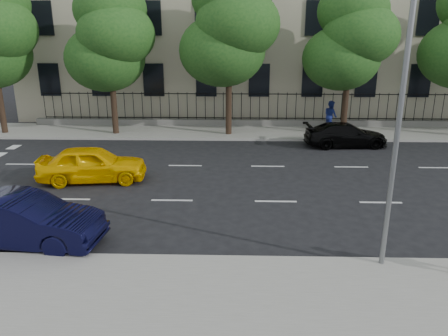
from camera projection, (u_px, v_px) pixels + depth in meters
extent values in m
plane|color=black|center=(282.00, 230.00, 14.35)|extent=(120.00, 120.00, 0.00)
cube|color=gray|center=(299.00, 300.00, 10.52)|extent=(60.00, 4.00, 0.15)
cube|color=gray|center=(260.00, 132.00, 27.66)|extent=(60.00, 4.00, 0.15)
cube|color=slate|center=(259.00, 122.00, 29.19)|extent=(30.00, 0.50, 0.40)
cube|color=black|center=(259.00, 118.00, 29.10)|extent=(28.80, 0.05, 0.05)
cube|color=black|center=(260.00, 94.00, 28.62)|extent=(28.80, 0.05, 0.05)
cylinder|color=slate|center=(399.00, 120.00, 10.83)|extent=(0.14, 0.14, 8.00)
cylinder|color=#382619|center=(1.00, 107.00, 26.82)|extent=(0.36, 0.36, 3.15)
cylinder|color=#382619|center=(114.00, 109.00, 26.66)|extent=(0.36, 0.36, 2.97)
ellipsoid|color=#1C4B19|center=(105.00, 59.00, 26.05)|extent=(4.75, 4.75, 3.90)
ellipsoid|color=#1C4B19|center=(116.00, 35.00, 25.13)|extent=(4.50, 4.50, 3.70)
ellipsoid|color=#1C4B19|center=(110.00, 10.00, 25.30)|extent=(4.25, 4.25, 3.50)
cylinder|color=#382619|center=(229.00, 107.00, 26.42)|extent=(0.36, 0.36, 3.32)
ellipsoid|color=#1C4B19|center=(222.00, 51.00, 25.72)|extent=(5.13, 5.13, 4.21)
ellipsoid|color=#1C4B19|center=(238.00, 24.00, 24.77)|extent=(4.86, 4.86, 4.00)
cylinder|color=#382619|center=(345.00, 109.00, 26.27)|extent=(0.36, 0.36, 3.08)
ellipsoid|color=#1C4B19|center=(341.00, 58.00, 25.67)|extent=(4.56, 4.56, 3.74)
ellipsoid|color=#1C4B19|center=(361.00, 35.00, 24.77)|extent=(4.32, 4.32, 3.55)
ellipsoid|color=#1C4B19|center=(353.00, 11.00, 24.95)|extent=(4.08, 4.08, 3.36)
imported|color=#FDC000|center=(92.00, 164.00, 18.76)|extent=(4.76, 2.40, 1.55)
imported|color=black|center=(22.00, 220.00, 13.18)|extent=(4.98, 2.18, 1.59)
imported|color=black|center=(346.00, 135.00, 24.43)|extent=(4.72, 2.21, 1.33)
imported|color=navy|center=(331.00, 115.00, 27.64)|extent=(0.97, 1.10, 1.88)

